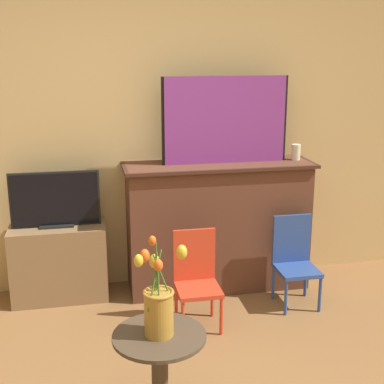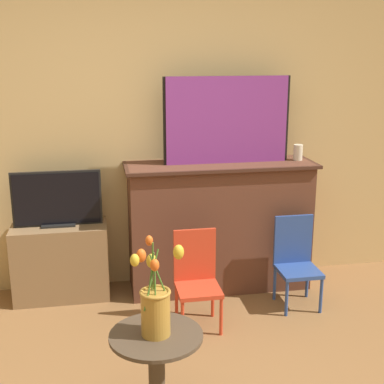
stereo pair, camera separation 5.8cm
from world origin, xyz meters
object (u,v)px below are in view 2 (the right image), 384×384
at_px(tv_monitor, 57,200).
at_px(vase_tulips, 155,304).
at_px(painting, 227,120).
at_px(chair_red, 197,276).
at_px(chair_blue, 296,258).

bearing_deg(tv_monitor, vase_tulips, -70.74).
bearing_deg(tv_monitor, painting, -0.95).
distance_m(painting, chair_red, 1.23).
bearing_deg(tv_monitor, chair_blue, -13.86).
xyz_separation_m(painting, chair_red, (-0.35, -0.60, -1.01)).
xyz_separation_m(tv_monitor, chair_red, (0.97, -0.62, -0.44)).
relative_size(tv_monitor, chair_blue, 0.98).
bearing_deg(painting, tv_monitor, 179.05).
height_order(painting, chair_red, painting).
height_order(chair_red, vase_tulips, vase_tulips).
bearing_deg(vase_tulips, painting, 64.81).
bearing_deg(chair_red, tv_monitor, 147.51).
xyz_separation_m(painting, chair_blue, (0.46, -0.42, -1.01)).
bearing_deg(vase_tulips, chair_red, 68.22).
bearing_deg(chair_red, painting, 59.46).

